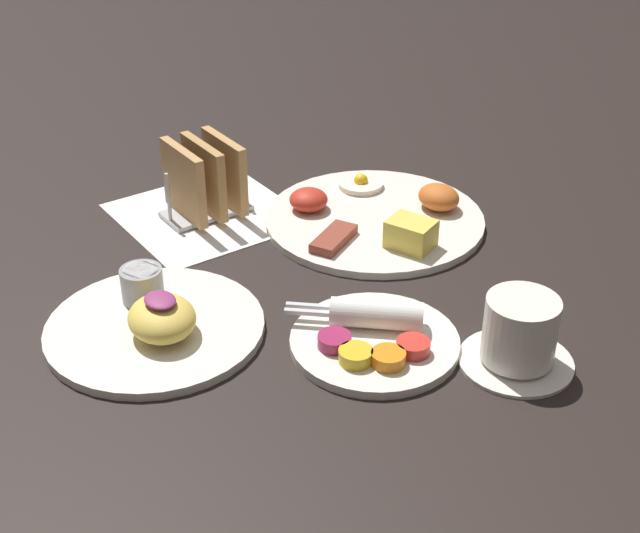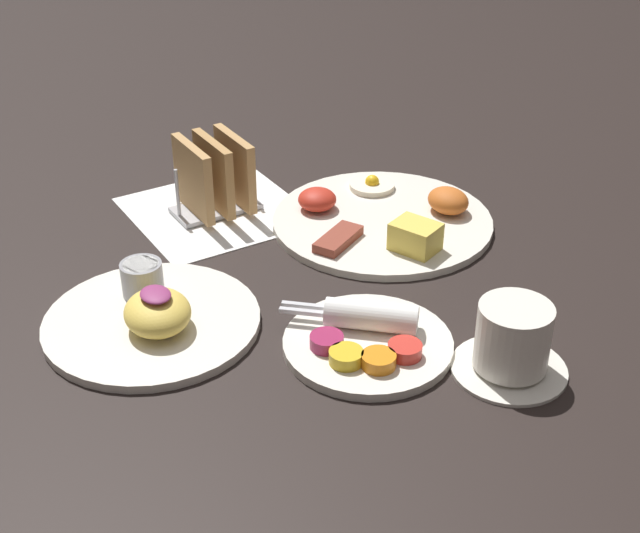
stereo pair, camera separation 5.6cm
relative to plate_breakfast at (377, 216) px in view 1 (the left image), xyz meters
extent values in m
plane|color=black|center=(0.01, -0.20, -0.01)|extent=(3.00, 3.00, 0.00)
cube|color=white|center=(-0.15, -0.17, -0.01)|extent=(0.22, 0.22, 0.00)
cylinder|color=silver|center=(0.00, 0.00, -0.01)|extent=(0.29, 0.29, 0.01)
cube|color=#E5C64C|center=(0.09, -0.02, 0.02)|extent=(0.07, 0.06, 0.04)
ellipsoid|color=#C66023|center=(0.03, 0.08, 0.02)|extent=(0.06, 0.05, 0.03)
cylinder|color=#F4EACC|center=(-0.08, 0.04, 0.00)|extent=(0.06, 0.06, 0.01)
sphere|color=yellow|center=(-0.08, 0.04, 0.01)|extent=(0.02, 0.02, 0.02)
ellipsoid|color=red|center=(-0.07, -0.06, 0.01)|extent=(0.05, 0.05, 0.03)
cube|color=brown|center=(0.02, -0.09, 0.01)|extent=(0.06, 0.08, 0.01)
cylinder|color=silver|center=(0.22, -0.17, -0.01)|extent=(0.18, 0.18, 0.01)
cylinder|color=#99234C|center=(0.20, -0.22, 0.01)|extent=(0.04, 0.04, 0.01)
cylinder|color=gold|center=(0.24, -0.22, 0.01)|extent=(0.04, 0.04, 0.01)
cylinder|color=orange|center=(0.26, -0.19, 0.01)|extent=(0.04, 0.04, 0.01)
cylinder|color=red|center=(0.26, -0.16, 0.01)|extent=(0.04, 0.04, 0.01)
cylinder|color=white|center=(0.20, -0.16, 0.02)|extent=(0.09, 0.10, 0.03)
cube|color=silver|center=(0.16, -0.22, 0.02)|extent=(0.04, 0.04, 0.00)
cube|color=silver|center=(0.15, -0.21, 0.02)|extent=(0.04, 0.04, 0.00)
cylinder|color=silver|center=(0.06, -0.36, -0.01)|extent=(0.24, 0.24, 0.01)
ellipsoid|color=#EAC651|center=(0.08, -0.36, 0.02)|extent=(0.10, 0.09, 0.04)
ellipsoid|color=#8C3366|center=(0.08, -0.36, 0.04)|extent=(0.04, 0.03, 0.01)
cylinder|color=#99999E|center=(0.00, -0.34, 0.02)|extent=(0.05, 0.05, 0.04)
cylinder|color=white|center=(0.00, -0.34, 0.04)|extent=(0.04, 0.04, 0.01)
cube|color=#B7B7BC|center=(-0.15, -0.17, 0.00)|extent=(0.06, 0.12, 0.01)
cube|color=tan|center=(-0.15, -0.21, 0.05)|extent=(0.10, 0.01, 0.10)
cube|color=#B3854D|center=(-0.15, -0.17, 0.05)|extent=(0.10, 0.01, 0.10)
cube|color=tan|center=(-0.15, -0.14, 0.05)|extent=(0.10, 0.01, 0.10)
cylinder|color=#B7B7BC|center=(-0.15, -0.23, 0.03)|extent=(0.01, 0.00, 0.07)
cylinder|color=#B7B7BC|center=(-0.15, -0.12, 0.03)|extent=(0.01, 0.01, 0.07)
cylinder|color=silver|center=(0.33, -0.07, -0.01)|extent=(0.12, 0.12, 0.01)
cylinder|color=silver|center=(0.33, -0.07, 0.03)|extent=(0.08, 0.08, 0.07)
cylinder|color=#381E0F|center=(0.33, -0.07, 0.06)|extent=(0.06, 0.06, 0.01)
camera|label=1|loc=(0.82, -0.67, 0.55)|focal=50.00mm
camera|label=2|loc=(0.85, -0.62, 0.55)|focal=50.00mm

